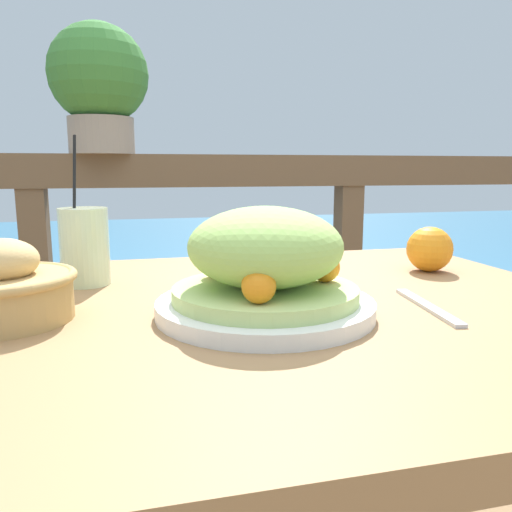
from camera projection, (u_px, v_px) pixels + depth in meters
name	position (u px, v px, depth m)	size (l,w,h in m)	color
patio_table	(276.00, 382.00, 0.73)	(0.96, 0.80, 0.78)	#997047
railing_fence	(203.00, 252.00, 1.46)	(2.80, 0.08, 1.00)	brown
sea_backdrop	(162.00, 267.00, 3.95)	(12.00, 4.00, 0.38)	teal
salad_plate	(265.00, 268.00, 0.64)	(0.28, 0.28, 0.14)	silver
drink_glass	(85.00, 246.00, 0.81)	(0.08, 0.08, 0.24)	beige
bread_basket	(2.00, 288.00, 0.62)	(0.18, 0.18, 0.10)	tan
potted_plant	(99.00, 83.00, 1.32)	(0.26, 0.26, 0.34)	gray
knife	(427.00, 306.00, 0.68)	(0.04, 0.18, 0.00)	silver
orange_near_basket	(430.00, 249.00, 0.92)	(0.08, 0.08, 0.08)	orange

